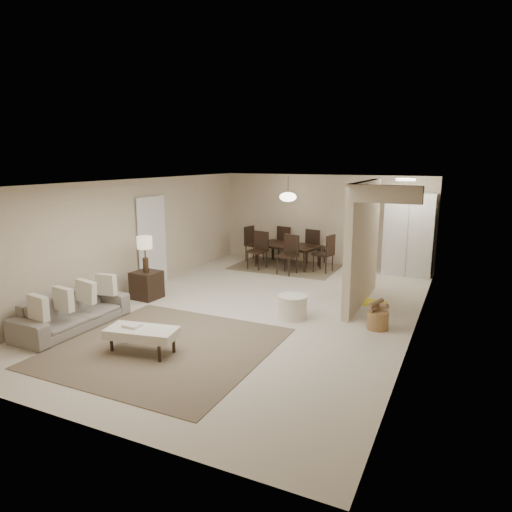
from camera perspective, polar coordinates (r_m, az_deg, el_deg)
The scene contains 22 objects.
floor at distance 9.15m, azimuth -0.05°, elevation -6.59°, with size 9.00×9.00×0.00m, color beige.
ceiling at distance 8.68m, azimuth -0.05°, elevation 9.24°, with size 9.00×9.00×0.00m, color white.
back_wall at distance 13.00m, azimuth 8.48°, elevation 4.51°, with size 6.00×6.00×0.00m, color #BFAE91.
left_wall at distance 10.45m, azimuth -15.10°, elevation 2.40°, with size 9.00×9.00×0.00m, color #BFAE91.
right_wall at distance 8.05m, azimuth 19.64°, elevation -0.68°, with size 9.00×9.00×0.00m, color #BFAE91.
partition at distance 9.44m, azimuth 13.19°, elevation 1.50°, with size 0.15×2.50×2.50m, color #BFAE91.
doorway at distance 10.93m, azimuth -12.90°, elevation 1.70°, with size 0.04×0.90×2.04m, color black.
pantry_cabinet at distance 12.22m, azimuth 18.58°, elevation 2.58°, with size 1.20×0.55×2.10m, color silver.
flush_light at distance 11.14m, azimuth 18.20°, elevation 9.06°, with size 0.44×0.44×0.05m, color white.
living_rug at distance 7.51m, azimuth -11.27°, elevation -11.09°, with size 3.20×3.20×0.01m, color brown.
sofa at distance 8.66m, azimuth -21.98°, elevation -6.50°, with size 0.81×2.06×0.60m, color gray.
ottoman_bench at distance 7.29m, azimuth -14.07°, elevation -9.35°, with size 1.16×0.69×0.39m.
side_table at distance 10.01m, azimuth -13.50°, elevation -3.54°, with size 0.53×0.53×0.59m, color black.
table_lamp at distance 9.82m, azimuth -13.74°, elevation 1.27°, with size 0.32×0.32×0.76m.
round_pouf at distance 8.61m, azimuth 4.61°, elevation -6.35°, with size 0.55×0.55×0.43m, color beige.
wicker_basket at distance 8.34m, azimuth 14.98°, elevation -7.76°, with size 0.37×0.37×0.32m, color olive.
dining_rug at distance 12.72m, azimuth 3.89°, elevation -1.25°, with size 2.80×2.10×0.01m, color brown.
dining_table at distance 12.66m, azimuth 3.91°, elevation 0.07°, with size 1.73×0.97×0.61m, color black.
dining_chairs at distance 12.62m, azimuth 3.92°, elevation 0.95°, with size 2.74×2.19×1.01m.
vase at distance 12.59m, azimuth 3.94°, elevation 1.74°, with size 0.13×0.13×0.14m, color silver.
yellow_mat at distance 9.84m, azimuth 13.40°, elevation -5.54°, with size 0.83×0.51×0.01m, color yellow.
pendant_light at distance 12.43m, azimuth 4.02°, elevation 7.38°, with size 0.46×0.46×0.71m.
Camera 1 is at (3.70, -7.84, 2.93)m, focal length 32.00 mm.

